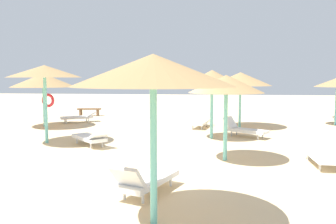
# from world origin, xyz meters

# --- Properties ---
(ground_plane) EXTENTS (80.00, 80.00, 0.00)m
(ground_plane) POSITION_xyz_m (0.00, 0.00, 0.00)
(ground_plane) COLOR beige
(parasol_2) EXTENTS (2.25, 2.25, 2.78)m
(parasol_2) POSITION_xyz_m (1.63, 4.29, 2.47)
(parasol_2) COLOR #6BC6BC
(parasol_2) RESTS_ON ground
(parasol_3) EXTENTS (2.71, 2.71, 2.87)m
(parasol_3) POSITION_xyz_m (0.58, -4.03, 2.59)
(parasol_3) COLOR #6BC6BC
(parasol_3) RESTS_ON ground
(parasol_4) EXTENTS (2.73, 2.73, 2.94)m
(parasol_4) POSITION_xyz_m (-4.60, 2.59, 2.70)
(parasol_4) COLOR #6BC6BC
(parasol_4) RESTS_ON ground
(parasol_5) EXTENTS (3.19, 3.19, 2.68)m
(parasol_5) POSITION_xyz_m (-6.78, 6.79, 2.33)
(parasol_5) COLOR #6BC6BC
(parasol_5) RESTS_ON ground
(parasol_7) EXTENTS (3.05, 3.05, 2.74)m
(parasol_7) POSITION_xyz_m (3.07, 7.70, 2.40)
(parasol_7) COLOR #6BC6BC
(parasol_7) RESTS_ON ground
(parasol_8) EXTENTS (2.23, 2.23, 2.56)m
(parasol_8) POSITION_xyz_m (2.01, 0.63, 2.28)
(parasol_8) COLOR #6BC6BC
(parasol_8) RESTS_ON ground
(lounger_0) EXTENTS (0.69, 1.89, 0.76)m
(lounger_0) POSITION_xyz_m (4.71, 0.46, 0.32)
(lounger_0) COLOR white
(lounger_0) RESTS_ON ground
(lounger_2) EXTENTS (1.89, 1.55, 0.81)m
(lounger_2) POSITION_xyz_m (2.99, 4.83, 0.33)
(lounger_2) COLOR white
(lounger_2) RESTS_ON ground
(lounger_3) EXTENTS (1.26, 1.96, 0.79)m
(lounger_3) POSITION_xyz_m (0.18, -2.62, 0.32)
(lounger_3) COLOR white
(lounger_3) RESTS_ON ground
(lounger_4) EXTENTS (1.80, 1.81, 0.61)m
(lounger_4) POSITION_xyz_m (-2.75, 2.26, 0.31)
(lounger_4) COLOR white
(lounger_4) RESTS_ON ground
(lounger_5) EXTENTS (1.95, 1.58, 0.63)m
(lounger_5) POSITION_xyz_m (-5.63, 8.52, 0.31)
(lounger_5) COLOR white
(lounger_5) RESTS_ON ground
(lounger_7) EXTENTS (0.99, 1.97, 0.74)m
(lounger_7) POSITION_xyz_m (1.13, 7.38, 0.32)
(lounger_7) COLOR white
(lounger_7) RESTS_ON ground
(bench_0) EXTENTS (1.54, 0.60, 0.49)m
(bench_0) POSITION_xyz_m (-6.18, 11.70, 0.35)
(bench_0) COLOR brown
(bench_0) RESTS_ON ground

